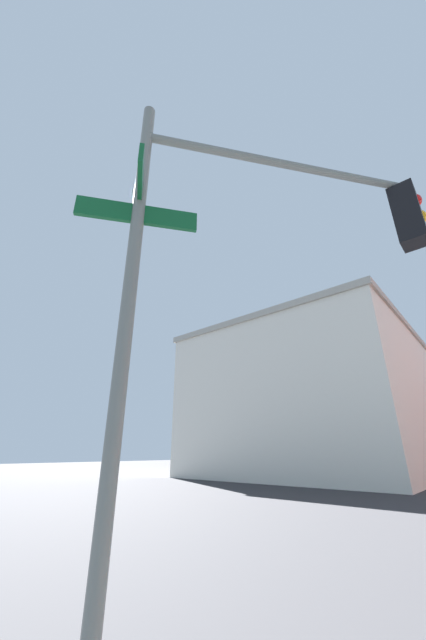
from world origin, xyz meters
TOP-DOWN VIEW (x-y plane):
  - traffic_signal_near at (-5.80, -5.37)m, footprint 2.43×3.17m
  - building_stucco at (-15.10, 18.35)m, footprint 14.50×20.99m

SIDE VIEW (x-z plane):
  - traffic_signal_near at x=-5.80m, z-range 1.06..6.09m
  - building_stucco at x=-15.10m, z-range 0.01..9.78m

